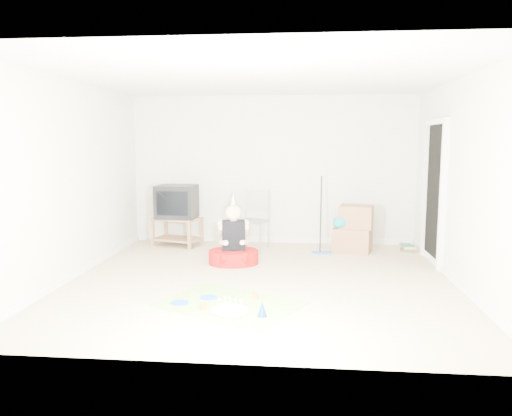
# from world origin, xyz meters

# --- Properties ---
(ground) EXTENTS (5.00, 5.00, 0.00)m
(ground) POSITION_xyz_m (0.00, 0.00, 0.00)
(ground) COLOR beige
(ground) RESTS_ON ground
(doorway_recess) EXTENTS (0.02, 0.90, 2.05)m
(doorway_recess) POSITION_xyz_m (2.48, 1.20, 1.02)
(doorway_recess) COLOR black
(doorway_recess) RESTS_ON ground
(tv_stand) EXTENTS (0.89, 0.70, 0.49)m
(tv_stand) POSITION_xyz_m (-1.63, 2.04, 0.29)
(tv_stand) COLOR #8F6340
(tv_stand) RESTS_ON ground
(crt_tv) EXTENTS (0.68, 0.57, 0.57)m
(crt_tv) POSITION_xyz_m (-1.63, 2.04, 0.77)
(crt_tv) COLOR black
(crt_tv) RESTS_ON tv_stand
(folding_chair) EXTENTS (0.56, 0.54, 1.01)m
(folding_chair) POSITION_xyz_m (-0.30, 1.85, 0.49)
(folding_chair) COLOR #98979D
(folding_chair) RESTS_ON ground
(cardboard_boxes) EXTENTS (0.71, 0.60, 0.76)m
(cardboard_boxes) POSITION_xyz_m (1.37, 1.86, 0.37)
(cardboard_boxes) COLOR #976849
(cardboard_boxes) RESTS_ON ground
(floor_mop) EXTENTS (0.31, 0.41, 1.24)m
(floor_mop) POSITION_xyz_m (0.84, 1.63, 0.26)
(floor_mop) COLOR #2358B2
(floor_mop) RESTS_ON ground
(book_pile) EXTENTS (0.25, 0.30, 0.12)m
(book_pile) POSITION_xyz_m (2.28, 1.98, 0.06)
(book_pile) COLOR #25704E
(book_pile) RESTS_ON ground
(seated_woman) EXTENTS (0.86, 0.86, 1.07)m
(seated_woman) POSITION_xyz_m (-0.48, 0.85, 0.23)
(seated_woman) COLOR #A5100F
(seated_woman) RESTS_ON ground
(party_mat) EXTENTS (1.79, 1.62, 0.01)m
(party_mat) POSITION_xyz_m (-0.27, -1.01, 0.00)
(party_mat) COLOR #E22F8B
(party_mat) RESTS_ON ground
(birthday_cake) EXTENTS (0.37, 0.34, 0.14)m
(birthday_cake) POSITION_xyz_m (-0.21, -1.35, 0.04)
(birthday_cake) COLOR white
(birthday_cake) RESTS_ON party_mat
(blue_plate_near) EXTENTS (0.28, 0.28, 0.01)m
(blue_plate_near) POSITION_xyz_m (-0.54, -0.82, 0.01)
(blue_plate_near) COLOR blue
(blue_plate_near) RESTS_ON party_mat
(blue_plate_far) EXTENTS (0.28, 0.28, 0.01)m
(blue_plate_far) POSITION_xyz_m (-0.82, -1.04, 0.01)
(blue_plate_far) COLOR blue
(blue_plate_far) RESTS_ON party_mat
(orange_cup_near) EXTENTS (0.08, 0.08, 0.07)m
(orange_cup_near) POSITION_xyz_m (0.00, -0.79, 0.04)
(orange_cup_near) COLOR orange
(orange_cup_near) RESTS_ON party_mat
(orange_cup_far) EXTENTS (0.09, 0.09, 0.07)m
(orange_cup_far) POSITION_xyz_m (-0.53, -1.21, 0.04)
(orange_cup_far) COLOR orange
(orange_cup_far) RESTS_ON party_mat
(blue_party_hat) EXTENTS (0.15, 0.15, 0.15)m
(blue_party_hat) POSITION_xyz_m (0.13, -1.37, 0.08)
(blue_party_hat) COLOR #1741A4
(blue_party_hat) RESTS_ON party_mat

